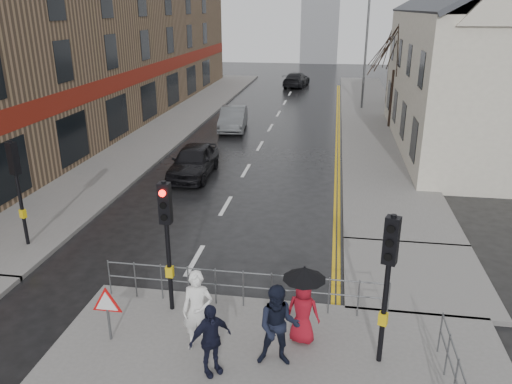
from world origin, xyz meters
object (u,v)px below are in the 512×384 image
(pedestrian_with_umbrella, at_px, (303,300))
(car_parked, at_px, (194,161))
(pedestrian_d, at_px, (210,340))
(car_mid, at_px, (233,119))
(pedestrian_b, at_px, (279,326))
(pedestrian_a, at_px, (198,311))

(pedestrian_with_umbrella, distance_m, car_parked, 12.77)
(pedestrian_d, height_order, car_mid, pedestrian_d)
(pedestrian_d, xyz_separation_m, car_mid, (-3.96, 21.98, -0.23))
(pedestrian_b, height_order, car_parked, pedestrian_b)
(pedestrian_with_umbrella, xyz_separation_m, car_parked, (-5.72, 11.41, -0.49))
(pedestrian_a, bearing_deg, car_mid, 95.83)
(pedestrian_a, distance_m, pedestrian_b, 1.81)
(pedestrian_b, distance_m, car_mid, 22.13)
(pedestrian_with_umbrella, relative_size, car_mid, 0.43)
(pedestrian_a, distance_m, pedestrian_d, 0.90)
(pedestrian_a, distance_m, car_mid, 21.51)
(pedestrian_a, xyz_separation_m, pedestrian_b, (1.79, -0.26, -0.02))
(pedestrian_b, xyz_separation_m, pedestrian_with_umbrella, (0.46, 0.85, 0.15))
(pedestrian_a, height_order, car_parked, pedestrian_a)
(car_mid, bearing_deg, car_parked, -95.65)
(pedestrian_d, bearing_deg, car_parked, 64.79)
(pedestrian_b, height_order, pedestrian_with_umbrella, pedestrian_with_umbrella)
(pedestrian_a, xyz_separation_m, car_parked, (-3.47, 12.00, -0.36))
(pedestrian_d, bearing_deg, pedestrian_a, 79.13)
(pedestrian_a, bearing_deg, pedestrian_d, -62.06)
(pedestrian_b, height_order, car_mid, pedestrian_b)
(pedestrian_d, bearing_deg, pedestrian_with_umbrella, -5.25)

